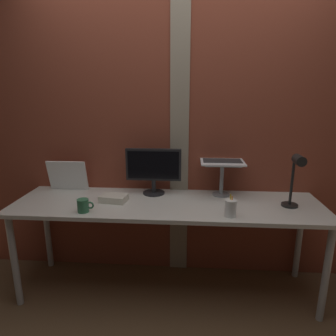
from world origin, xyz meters
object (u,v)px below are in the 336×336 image
(laptop, at_px, (222,154))
(coffee_mug, at_px, (83,206))
(desk_lamp, at_px, (295,175))
(pen_cup, at_px, (230,208))
(whiteboard_panel, at_px, (68,176))
(monitor, at_px, (153,167))

(laptop, distance_m, coffee_mug, 1.16)
(laptop, distance_m, desk_lamp, 0.59)
(laptop, xyz_separation_m, coffee_mug, (-1.01, -0.49, -0.28))
(desk_lamp, relative_size, pen_cup, 2.59)
(laptop, distance_m, whiteboard_panel, 1.32)
(monitor, height_order, whiteboard_panel, monitor)
(coffee_mug, bearing_deg, desk_lamp, 6.46)
(monitor, distance_m, whiteboard_panel, 0.75)
(coffee_mug, bearing_deg, monitor, 43.17)
(desk_lamp, bearing_deg, laptop, 146.74)
(laptop, height_order, desk_lamp, laptop)
(monitor, relative_size, laptop, 1.31)
(laptop, xyz_separation_m, whiteboard_panel, (-1.30, -0.04, -0.20))
(pen_cup, relative_size, coffee_mug, 1.32)
(whiteboard_panel, distance_m, coffee_mug, 0.55)
(monitor, bearing_deg, pen_cup, -36.16)
(pen_cup, bearing_deg, laptop, 92.41)
(desk_lamp, distance_m, coffee_mug, 1.52)
(monitor, xyz_separation_m, whiteboard_panel, (-0.75, 0.03, -0.10))
(monitor, relative_size, whiteboard_panel, 1.36)
(whiteboard_panel, relative_size, desk_lamp, 0.82)
(monitor, xyz_separation_m, desk_lamp, (1.05, -0.25, 0.03))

